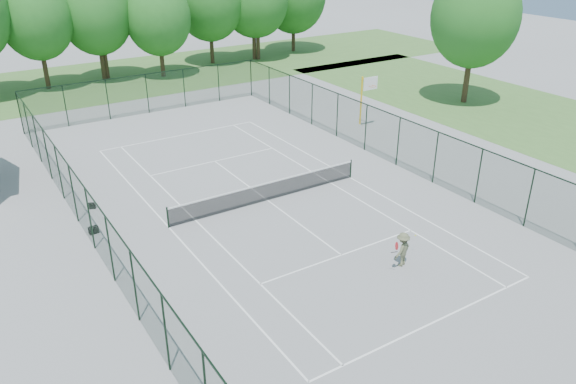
# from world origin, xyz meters

# --- Properties ---
(ground) EXTENTS (140.00, 140.00, 0.00)m
(ground) POSITION_xyz_m (0.00, 0.00, 0.00)
(ground) COLOR gray
(ground) RESTS_ON ground
(grass_far) EXTENTS (80.00, 16.00, 0.01)m
(grass_far) POSITION_xyz_m (0.00, 30.00, 0.01)
(grass_far) COLOR #4B7835
(grass_far) RESTS_ON ground
(grass_side) EXTENTS (14.00, 40.00, 0.01)m
(grass_side) POSITION_xyz_m (24.00, 4.00, 0.01)
(grass_side) COLOR #4B7835
(grass_side) RESTS_ON ground
(court_lines) EXTENTS (11.05, 23.85, 0.01)m
(court_lines) POSITION_xyz_m (0.00, 0.00, 0.00)
(court_lines) COLOR white
(court_lines) RESTS_ON ground
(tennis_net) EXTENTS (11.08, 0.08, 1.10)m
(tennis_net) POSITION_xyz_m (0.00, 0.00, 0.58)
(tennis_net) COLOR black
(tennis_net) RESTS_ON ground
(fence_enclosure) EXTENTS (18.05, 36.05, 3.02)m
(fence_enclosure) POSITION_xyz_m (0.00, 0.00, 1.56)
(fence_enclosure) COLOR #1A3420
(fence_enclosure) RESTS_ON ground
(tree_line_far) EXTENTS (39.40, 6.40, 9.70)m
(tree_line_far) POSITION_xyz_m (0.00, 30.00, 5.99)
(tree_line_far) COLOR #402F1E
(tree_line_far) RESTS_ON ground
(basketball_goal) EXTENTS (1.20, 1.43, 3.65)m
(basketball_goal) POSITION_xyz_m (12.01, 6.69, 2.57)
(basketball_goal) COLOR yellow
(basketball_goal) RESTS_ON ground
(tree_side) EXTENTS (6.75, 6.75, 10.68)m
(tree_side) POSITION_xyz_m (22.75, 7.05, 6.74)
(tree_side) COLOR #402F1E
(tree_side) RESTS_ON ground
(sports_bag_a) EXTENTS (0.46, 0.30, 0.35)m
(sports_bag_a) POSITION_xyz_m (-8.67, 1.38, 0.17)
(sports_bag_a) COLOR black
(sports_bag_a) RESTS_ON ground
(sports_bag_b) EXTENTS (0.43, 0.35, 0.29)m
(sports_bag_b) POSITION_xyz_m (-8.06, 4.03, 0.14)
(sports_bag_b) COLOR black
(sports_bag_b) RESTS_ON ground
(tennis_player) EXTENTS (2.02, 0.89, 1.55)m
(tennis_player) POSITION_xyz_m (1.67, -8.38, 0.78)
(tennis_player) COLOR #5D6043
(tennis_player) RESTS_ON ground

